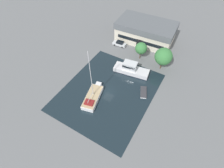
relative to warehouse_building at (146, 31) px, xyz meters
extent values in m
plane|color=slate|center=(1.11, -27.02, -3.44)|extent=(440.00, 440.00, 0.00)
cube|color=black|center=(1.11, -27.02, -3.44)|extent=(22.81, 27.37, 0.01)
cube|color=beige|center=(0.00, 0.00, -1.10)|extent=(19.55, 11.79, 4.67)
cube|color=#565B60|center=(0.00, 0.00, 2.29)|extent=(20.14, 12.14, 2.12)
cube|color=black|center=(0.32, -5.34, -1.81)|extent=(2.27, 0.20, 3.27)
cube|color=black|center=(0.32, -5.34, -0.87)|extent=(16.08, 1.01, 1.17)
cylinder|color=brown|center=(2.77, -10.19, -2.13)|extent=(0.26, 0.26, 2.62)
sphere|color=#387A3D|center=(2.77, -10.19, 0.55)|extent=(3.67, 3.67, 3.67)
cylinder|color=brown|center=(10.13, -11.24, -2.07)|extent=(0.32, 0.32, 2.73)
sphere|color=#387A3D|center=(10.13, -11.24, 1.20)|extent=(5.07, 5.07, 5.07)
cube|color=silver|center=(-6.16, -7.49, -2.77)|extent=(4.70, 2.14, 0.79)
cube|color=black|center=(-5.98, -7.47, -2.07)|extent=(2.49, 1.77, 0.60)
cube|color=black|center=(-7.18, -7.56, -2.10)|extent=(0.14, 1.46, 0.48)
cylinder|color=black|center=(-7.52, -8.40, -3.14)|extent=(0.61, 0.24, 0.60)
cylinder|color=black|center=(-7.64, -6.78, -3.14)|extent=(0.61, 0.24, 0.60)
cylinder|color=black|center=(-4.69, -8.20, -3.14)|extent=(0.61, 0.24, 0.60)
cylinder|color=black|center=(-4.80, -6.58, -3.14)|extent=(0.61, 0.24, 0.60)
cube|color=white|center=(-1.05, -31.24, -2.85)|extent=(5.04, 8.55, 1.16)
cube|color=white|center=(-2.13, -26.76, -2.85)|extent=(1.70, 1.51, 1.16)
cube|color=tan|center=(-1.05, -31.24, -2.23)|extent=(4.84, 8.21, 0.08)
cylinder|color=silver|center=(-1.19, -30.66, 4.77)|extent=(0.16, 0.16, 13.93)
cylinder|color=silver|center=(-0.76, -32.41, -1.09)|extent=(0.97, 3.53, 0.12)
cube|color=maroon|center=(-0.53, -33.38, -2.04)|extent=(2.62, 2.25, 0.30)
cube|color=silver|center=(3.26, -17.35, -2.70)|extent=(10.67, 4.89, 1.48)
cube|color=black|center=(3.26, -17.35, -3.30)|extent=(10.78, 4.97, 0.18)
cube|color=silver|center=(2.76, -17.43, -0.87)|extent=(4.23, 3.00, 2.18)
cube|color=black|center=(2.76, -17.43, -0.65)|extent=(4.31, 3.08, 0.70)
cube|color=white|center=(9.58, -22.74, -3.20)|extent=(2.88, 4.07, 0.48)
cube|color=#333338|center=(9.58, -22.74, -2.92)|extent=(3.03, 4.25, 0.08)
camera|label=1|loc=(17.00, -52.08, 33.55)|focal=28.00mm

